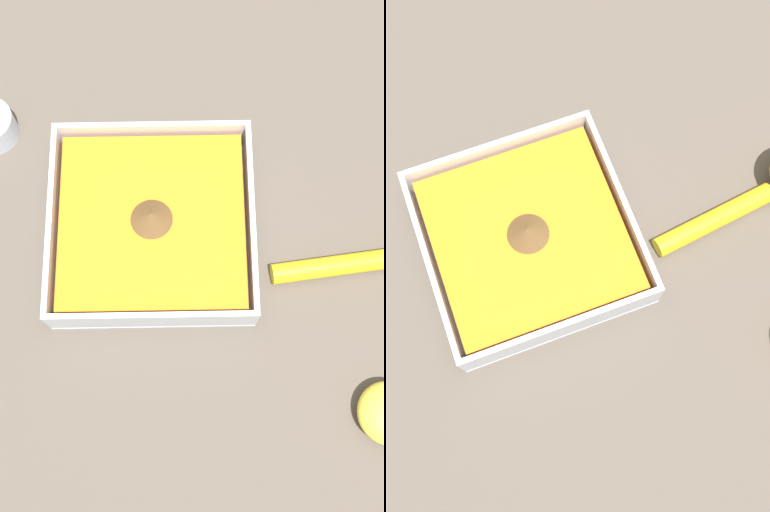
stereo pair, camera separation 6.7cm
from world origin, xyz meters
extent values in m
plane|color=brown|center=(0.00, 0.00, 0.00)|extent=(4.00, 4.00, 0.00)
cube|color=silver|center=(0.01, 0.03, 0.00)|extent=(0.23, 0.23, 0.01)
cube|color=silver|center=(0.01, 0.14, 0.03)|extent=(0.23, 0.01, 0.05)
cube|color=silver|center=(0.01, -0.08, 0.03)|extent=(0.23, 0.01, 0.05)
cube|color=silver|center=(0.12, 0.03, 0.03)|extent=(0.01, 0.22, 0.05)
cube|color=silver|center=(-0.10, 0.03, 0.03)|extent=(0.01, 0.22, 0.05)
cube|color=orange|center=(0.01, 0.03, 0.03)|extent=(0.21, 0.21, 0.04)
cone|color=brown|center=(0.01, 0.03, 0.05)|extent=(0.05, 0.05, 0.02)
cylinder|color=yellow|center=(-0.20, 0.08, 0.01)|extent=(0.15, 0.04, 0.02)
camera|label=1|loc=(-0.03, 0.26, 0.67)|focal=42.00mm
camera|label=2|loc=(0.03, 0.25, 0.67)|focal=42.00mm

